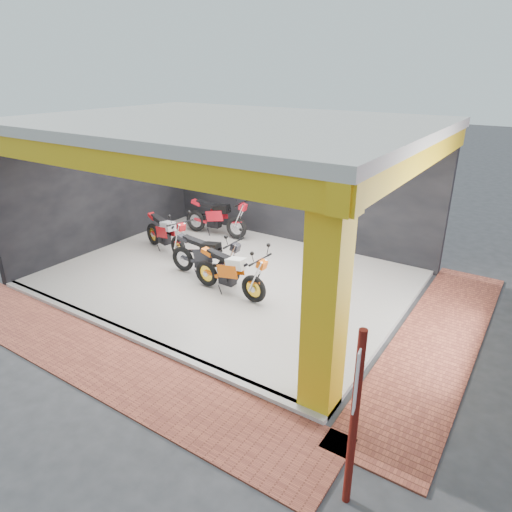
# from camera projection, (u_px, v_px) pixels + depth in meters

# --- Properties ---
(ground) EXTENTS (80.00, 80.00, 0.00)m
(ground) POSITION_uv_depth(u_px,v_px,m) (169.00, 315.00, 9.30)
(ground) COLOR #2D2D30
(ground) RESTS_ON ground
(showroom_floor) EXTENTS (8.00, 6.00, 0.10)m
(showroom_floor) POSITION_uv_depth(u_px,v_px,m) (228.00, 278.00, 10.82)
(showroom_floor) COLOR silver
(showroom_floor) RESTS_ON ground
(showroom_ceiling) EXTENTS (8.40, 6.40, 0.20)m
(showroom_ceiling) POSITION_uv_depth(u_px,v_px,m) (224.00, 124.00, 9.46)
(showroom_ceiling) COLOR beige
(showroom_ceiling) RESTS_ON corner_column
(back_wall) EXTENTS (8.20, 0.20, 3.50)m
(back_wall) POSITION_uv_depth(u_px,v_px,m) (294.00, 182.00, 12.56)
(back_wall) COLOR black
(back_wall) RESTS_ON ground
(left_wall) EXTENTS (0.20, 6.20, 3.50)m
(left_wall) POSITION_uv_depth(u_px,v_px,m) (104.00, 185.00, 12.26)
(left_wall) COLOR black
(left_wall) RESTS_ON ground
(corner_column) EXTENTS (0.50, 0.50, 3.50)m
(corner_column) POSITION_uv_depth(u_px,v_px,m) (326.00, 302.00, 6.14)
(corner_column) COLOR gold
(corner_column) RESTS_ON ground
(header_beam_front) EXTENTS (8.40, 0.30, 0.40)m
(header_beam_front) POSITION_uv_depth(u_px,v_px,m) (110.00, 161.00, 7.26)
(header_beam_front) COLOR gold
(header_beam_front) RESTS_ON corner_column
(header_beam_right) EXTENTS (0.30, 6.40, 0.40)m
(header_beam_right) POSITION_uv_depth(u_px,v_px,m) (417.00, 157.00, 7.54)
(header_beam_right) COLOR gold
(header_beam_right) RESTS_ON corner_column
(floor_kerb) EXTENTS (8.00, 0.20, 0.10)m
(floor_kerb) POSITION_uv_depth(u_px,v_px,m) (131.00, 336.00, 8.49)
(floor_kerb) COLOR silver
(floor_kerb) RESTS_ON ground
(paver_front) EXTENTS (9.00, 1.40, 0.03)m
(paver_front) POSITION_uv_depth(u_px,v_px,m) (97.00, 358.00, 7.90)
(paver_front) COLOR #9C4833
(paver_front) RESTS_ON ground
(paver_right) EXTENTS (1.40, 7.00, 0.03)m
(paver_right) POSITION_uv_depth(u_px,v_px,m) (437.00, 341.00, 8.39)
(paver_right) COLOR #9C4833
(paver_right) RESTS_ON ground
(signpost) EXTENTS (0.09, 0.32, 2.31)m
(signpost) POSITION_uv_depth(u_px,v_px,m) (355.00, 414.00, 4.84)
(signpost) COLOR #59130D
(signpost) RESTS_ON ground
(moto_hero) EXTENTS (2.05, 0.84, 1.23)m
(moto_hero) POSITION_uv_depth(u_px,v_px,m) (254.00, 276.00, 9.35)
(moto_hero) COLOR #DB5609
(moto_hero) RESTS_ON showroom_floor
(moto_row_a) EXTENTS (2.16, 1.29, 1.24)m
(moto_row_a) POSITION_uv_depth(u_px,v_px,m) (178.00, 237.00, 11.53)
(moto_row_a) COLOR #B01217
(moto_row_a) RESTS_ON showroom_floor
(moto_row_b) EXTENTS (2.07, 0.81, 1.26)m
(moto_row_b) POSITION_uv_depth(u_px,v_px,m) (228.00, 259.00, 10.17)
(moto_row_b) COLOR black
(moto_row_b) RESTS_ON showroom_floor
(moto_row_d) EXTENTS (2.23, 1.01, 1.32)m
(moto_row_d) POSITION_uv_depth(u_px,v_px,m) (236.00, 217.00, 12.88)
(moto_row_d) COLOR red
(moto_row_d) RESTS_ON showroom_floor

